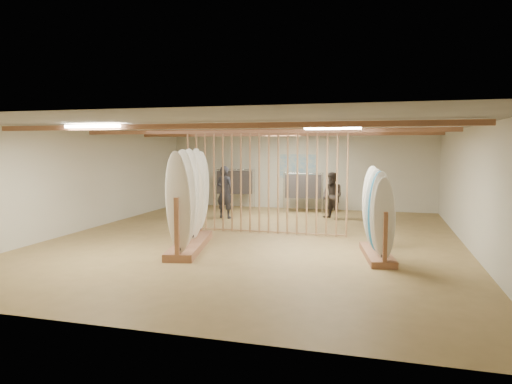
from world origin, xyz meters
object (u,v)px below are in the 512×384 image
(rack_left, at_px, (190,216))
(clothing_rack_b, at_px, (303,186))
(rack_right, at_px, (378,228))
(shopper_a, at_px, (225,189))
(clothing_rack_a, at_px, (235,182))
(shopper_b, at_px, (332,193))

(rack_left, relative_size, clothing_rack_b, 1.94)
(rack_right, distance_m, clothing_rack_b, 6.68)
(rack_right, xyz_separation_m, shopper_a, (-4.88, 4.21, 0.35))
(rack_right, height_order, clothing_rack_a, rack_right)
(clothing_rack_b, xyz_separation_m, shopper_b, (1.15, -1.25, -0.08))
(shopper_a, bearing_deg, shopper_b, -154.33)
(rack_left, bearing_deg, clothing_rack_b, 64.04)
(clothing_rack_b, bearing_deg, shopper_a, -144.66)
(rack_right, height_order, clothing_rack_b, rack_right)
(clothing_rack_b, bearing_deg, rack_left, -108.74)
(shopper_a, distance_m, shopper_b, 3.49)
(clothing_rack_a, bearing_deg, shopper_b, -28.86)
(rack_left, relative_size, clothing_rack_a, 1.84)
(rack_right, height_order, shopper_a, shopper_a)
(rack_right, xyz_separation_m, clothing_rack_a, (-5.32, 6.60, 0.37))
(clothing_rack_a, bearing_deg, clothing_rack_b, -14.67)
(shopper_b, bearing_deg, clothing_rack_b, 170.60)
(rack_right, xyz_separation_m, shopper_b, (-1.46, 4.89, 0.24))
(rack_right, distance_m, shopper_b, 5.11)
(rack_left, xyz_separation_m, clothing_rack_a, (-1.15, 6.84, 0.24))
(rack_right, distance_m, shopper_a, 6.45)
(rack_right, distance_m, clothing_rack_a, 8.49)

